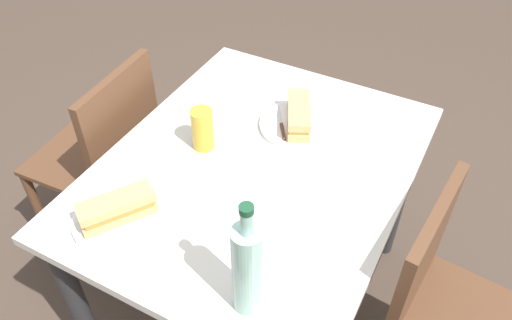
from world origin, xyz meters
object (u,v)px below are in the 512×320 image
plate_near (298,125)px  water_bottle (248,268)px  plate_far (120,218)px  chair_far (108,154)px  dining_table (256,191)px  knife_near (281,124)px  beer_glass (203,129)px  baguette_sandwich_near (299,115)px  baguette_sandwich_far (117,208)px  knife_far (109,204)px  chair_near (444,312)px

plate_near → water_bottle: 0.68m
plate_far → chair_far: bearing=48.2°
dining_table → knife_near: bearing=2.6°
knife_near → beer_glass: 0.26m
chair_far → baguette_sandwich_near: size_ratio=4.19×
plate_far → beer_glass: beer_glass is taller
plate_near → beer_glass: (-0.22, 0.22, 0.06)m
baguette_sandwich_far → water_bottle: size_ratio=0.62×
baguette_sandwich_far → knife_far: (0.02, 0.05, -0.03)m
dining_table → chair_far: (0.00, 0.63, -0.12)m
knife_far → beer_glass: beer_glass is taller
chair_far → plate_near: (0.22, -0.67, 0.24)m
knife_far → beer_glass: bearing=-14.4°
chair_far → beer_glass: size_ratio=6.44×
baguette_sandwich_near → baguette_sandwich_far: bearing=156.4°
chair_far → plate_near: 0.74m
chair_near → baguette_sandwich_near: bearing=64.0°
plate_near → beer_glass: bearing=135.6°
chair_far → baguette_sandwich_far: 0.62m
chair_far → dining_table: bearing=-90.4°
knife_near → plate_far: knife_near is taller
chair_far → water_bottle: size_ratio=2.62×
plate_far → knife_near: bearing=-20.9°
baguette_sandwich_near → water_bottle: 0.67m
baguette_sandwich_near → water_bottle: size_ratio=0.62×
baguette_sandwich_near → plate_far: 0.64m
baguette_sandwich_far → plate_near: bearing=-23.6°
dining_table → chair_near: chair_near is taller
dining_table → plate_far: size_ratio=4.31×
knife_near → beer_glass: bearing=137.4°
chair_far → water_bottle: water_bottle is taller
baguette_sandwich_far → beer_glass: bearing=-5.7°
water_bottle → beer_glass: size_ratio=2.46×
plate_far → baguette_sandwich_far: size_ratio=1.22×
chair_far → baguette_sandwich_far: chair_far is taller
chair_far → knife_far: 0.56m
dining_table → chair_far: 0.64m
chair_far → baguette_sandwich_near: chair_far is taller
baguette_sandwich_near → beer_glass: size_ratio=1.54×
plate_far → water_bottle: size_ratio=0.75×
beer_glass → plate_far: bearing=174.3°
dining_table → plate_near: plate_near is taller
knife_far → water_bottle: size_ratio=0.52×
dining_table → baguette_sandwich_near: bearing=-9.2°
chair_far → plate_near: chair_far is taller
chair_far → baguette_sandwich_near: bearing=-71.8°
knife_near → baguette_sandwich_near: bearing=-52.9°
plate_far → knife_far: bearing=68.1°
dining_table → knife_far: size_ratio=6.30×
chair_near → plate_near: chair_near is taller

